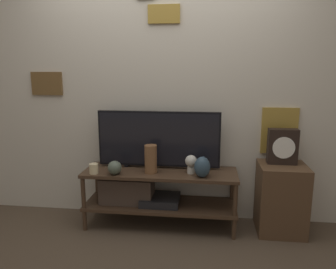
{
  "coord_description": "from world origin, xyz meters",
  "views": [
    {
      "loc": [
        0.43,
        -2.63,
        1.5
      ],
      "look_at": [
        0.07,
        0.26,
        0.89
      ],
      "focal_mm": 35.0,
      "sensor_mm": 36.0,
      "label": 1
    }
  ],
  "objects_px": {
    "television": "(159,139)",
    "vase_tall_ceramic": "(151,159)",
    "candle_jar": "(94,169)",
    "vase_round_glass": "(115,168)",
    "mantel_clock": "(283,146)",
    "decorative_bust": "(191,163)",
    "vase_urn_stoneware": "(202,167)"
  },
  "relations": [
    {
      "from": "vase_urn_stoneware",
      "to": "mantel_clock",
      "type": "xyz_separation_m",
      "value": [
        0.71,
        0.19,
        0.16
      ]
    },
    {
      "from": "vase_urn_stoneware",
      "to": "decorative_bust",
      "type": "distance_m",
      "value": 0.14
    },
    {
      "from": "vase_round_glass",
      "to": "television",
      "type": "bearing_deg",
      "value": 33.81
    },
    {
      "from": "vase_tall_ceramic",
      "to": "television",
      "type": "bearing_deg",
      "value": 72.39
    },
    {
      "from": "candle_jar",
      "to": "vase_urn_stoneware",
      "type": "bearing_deg",
      "value": 0.94
    },
    {
      "from": "candle_jar",
      "to": "vase_round_glass",
      "type": "bearing_deg",
      "value": -0.71
    },
    {
      "from": "vase_urn_stoneware",
      "to": "decorative_bust",
      "type": "xyz_separation_m",
      "value": [
        -0.1,
        0.1,
        0.01
      ]
    },
    {
      "from": "television",
      "to": "candle_jar",
      "type": "distance_m",
      "value": 0.66
    },
    {
      "from": "vase_round_glass",
      "to": "mantel_clock",
      "type": "relative_size",
      "value": 0.4
    },
    {
      "from": "candle_jar",
      "to": "mantel_clock",
      "type": "bearing_deg",
      "value": 7.08
    },
    {
      "from": "vase_tall_ceramic",
      "to": "mantel_clock",
      "type": "bearing_deg",
      "value": 6.04
    },
    {
      "from": "television",
      "to": "vase_tall_ceramic",
      "type": "distance_m",
      "value": 0.22
    },
    {
      "from": "vase_tall_ceramic",
      "to": "candle_jar",
      "type": "distance_m",
      "value": 0.53
    },
    {
      "from": "decorative_bust",
      "to": "candle_jar",
      "type": "bearing_deg",
      "value": -172.6
    },
    {
      "from": "vase_urn_stoneware",
      "to": "candle_jar",
      "type": "relative_size",
      "value": 2.04
    },
    {
      "from": "vase_round_glass",
      "to": "vase_tall_ceramic",
      "type": "bearing_deg",
      "value": 15.56
    },
    {
      "from": "television",
      "to": "candle_jar",
      "type": "bearing_deg",
      "value": -156.72
    },
    {
      "from": "television",
      "to": "decorative_bust",
      "type": "relative_size",
      "value": 6.82
    },
    {
      "from": "vase_round_glass",
      "to": "decorative_bust",
      "type": "xyz_separation_m",
      "value": [
        0.68,
        0.12,
        0.04
      ]
    },
    {
      "from": "television",
      "to": "vase_urn_stoneware",
      "type": "bearing_deg",
      "value": -28.25
    },
    {
      "from": "candle_jar",
      "to": "mantel_clock",
      "type": "xyz_separation_m",
      "value": [
        1.69,
        0.21,
        0.21
      ]
    },
    {
      "from": "vase_tall_ceramic",
      "to": "vase_round_glass",
      "type": "height_order",
      "value": "vase_tall_ceramic"
    },
    {
      "from": "vase_tall_ceramic",
      "to": "vase_round_glass",
      "type": "distance_m",
      "value": 0.33
    },
    {
      "from": "television",
      "to": "decorative_bust",
      "type": "height_order",
      "value": "television"
    },
    {
      "from": "decorative_bust",
      "to": "mantel_clock",
      "type": "height_order",
      "value": "mantel_clock"
    },
    {
      "from": "mantel_clock",
      "to": "vase_round_glass",
      "type": "bearing_deg",
      "value": -171.91
    },
    {
      "from": "vase_tall_ceramic",
      "to": "decorative_bust",
      "type": "xyz_separation_m",
      "value": [
        0.37,
        0.03,
        -0.03
      ]
    },
    {
      "from": "vase_urn_stoneware",
      "to": "vase_round_glass",
      "type": "distance_m",
      "value": 0.78
    },
    {
      "from": "vase_tall_ceramic",
      "to": "vase_urn_stoneware",
      "type": "xyz_separation_m",
      "value": [
        0.47,
        -0.07,
        -0.04
      ]
    },
    {
      "from": "candle_jar",
      "to": "television",
      "type": "bearing_deg",
      "value": 23.28
    },
    {
      "from": "television",
      "to": "vase_tall_ceramic",
      "type": "xyz_separation_m",
      "value": [
        -0.05,
        -0.16,
        -0.15
      ]
    },
    {
      "from": "vase_urn_stoneware",
      "to": "candle_jar",
      "type": "bearing_deg",
      "value": -179.06
    }
  ]
}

